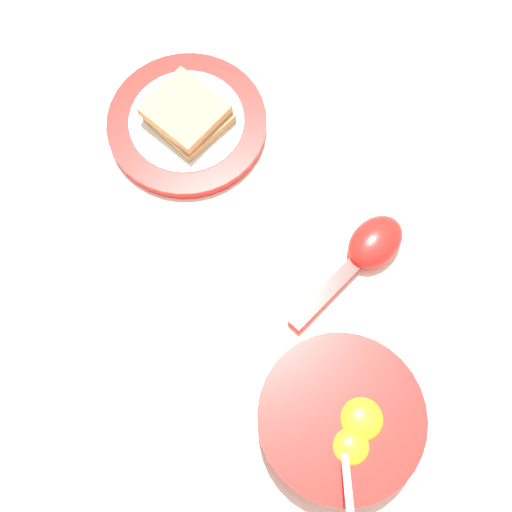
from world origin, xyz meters
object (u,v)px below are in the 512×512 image
egg_bowl (340,418)px  toast_plate (187,124)px  soup_spoon (367,251)px  toast_sandwich (187,114)px

egg_bowl → toast_plate: size_ratio=0.86×
egg_bowl → soup_spoon: size_ratio=0.96×
toast_plate → toast_sandwich: size_ratio=1.86×
toast_plate → soup_spoon: 0.27m
toast_plate → toast_sandwich: (-0.00, -0.00, 0.02)m
egg_bowl → soup_spoon: bearing=-42.6°
toast_plate → soup_spoon: size_ratio=1.12×
toast_sandwich → soup_spoon: bearing=-159.1°
toast_sandwich → soup_spoon: size_ratio=0.60×
egg_bowl → toast_plate: bearing=-4.5°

